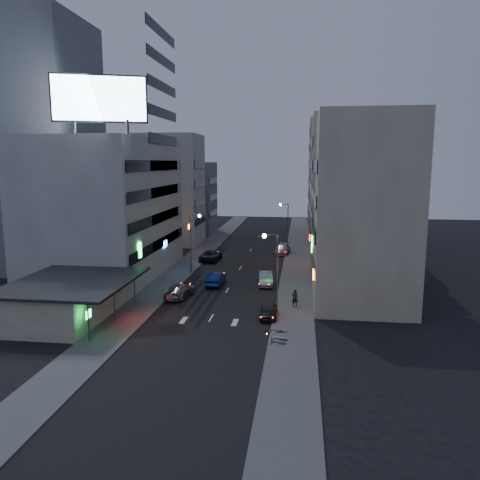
% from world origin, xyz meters
% --- Properties ---
extents(ground, '(180.00, 180.00, 0.00)m').
position_xyz_m(ground, '(0.00, 0.00, 0.00)').
color(ground, black).
rests_on(ground, ground).
extents(sidewalk_left, '(4.00, 120.00, 0.12)m').
position_xyz_m(sidewalk_left, '(-8.00, 30.00, 0.06)').
color(sidewalk_left, '#4C4C4F').
rests_on(sidewalk_left, ground).
extents(sidewalk_right, '(4.00, 120.00, 0.12)m').
position_xyz_m(sidewalk_right, '(8.00, 30.00, 0.06)').
color(sidewalk_right, '#4C4C4F').
rests_on(sidewalk_right, ground).
extents(food_court, '(11.00, 13.00, 3.88)m').
position_xyz_m(food_court, '(-13.90, 2.00, 1.98)').
color(food_court, beige).
rests_on(food_court, ground).
extents(white_building, '(14.00, 24.00, 18.00)m').
position_xyz_m(white_building, '(-17.00, 20.00, 9.00)').
color(white_building, beige).
rests_on(white_building, ground).
extents(grey_tower, '(10.00, 14.00, 34.00)m').
position_xyz_m(grey_tower, '(-26.00, 23.00, 17.00)').
color(grey_tower, slate).
rests_on(grey_tower, ground).
extents(shophouse_near, '(10.00, 11.00, 20.00)m').
position_xyz_m(shophouse_near, '(15.00, 10.50, 10.00)').
color(shophouse_near, beige).
rests_on(shophouse_near, ground).
extents(shophouse_mid, '(11.00, 12.00, 16.00)m').
position_xyz_m(shophouse_mid, '(15.50, 22.00, 8.00)').
color(shophouse_mid, tan).
rests_on(shophouse_mid, ground).
extents(shophouse_far, '(10.00, 14.00, 22.00)m').
position_xyz_m(shophouse_far, '(15.00, 35.00, 11.00)').
color(shophouse_far, beige).
rests_on(shophouse_far, ground).
extents(far_left_a, '(11.00, 10.00, 20.00)m').
position_xyz_m(far_left_a, '(-15.50, 45.00, 10.00)').
color(far_left_a, beige).
rests_on(far_left_a, ground).
extents(far_left_b, '(12.00, 10.00, 15.00)m').
position_xyz_m(far_left_b, '(-16.00, 58.00, 7.50)').
color(far_left_b, slate).
rests_on(far_left_b, ground).
extents(far_right_a, '(11.00, 12.00, 18.00)m').
position_xyz_m(far_right_a, '(15.50, 50.00, 9.00)').
color(far_right_a, tan).
rests_on(far_right_a, ground).
extents(far_right_b, '(12.00, 12.00, 24.00)m').
position_xyz_m(far_right_b, '(16.00, 64.00, 12.00)').
color(far_right_b, beige).
rests_on(far_right_b, ground).
extents(billboard, '(9.52, 3.75, 6.20)m').
position_xyz_m(billboard, '(-12.99, 9.97, 21.66)').
color(billboard, '#595B60').
rests_on(billboard, white_building).
extents(street_lamp_right_near, '(1.60, 0.44, 8.02)m').
position_xyz_m(street_lamp_right_near, '(5.90, 6.00, 5.36)').
color(street_lamp_right_near, '#595B60').
rests_on(street_lamp_right_near, sidewalk_right).
extents(street_lamp_left, '(1.60, 0.44, 8.02)m').
position_xyz_m(street_lamp_left, '(-5.90, 22.00, 5.36)').
color(street_lamp_left, '#595B60').
rests_on(street_lamp_left, sidewalk_left).
extents(street_lamp_right_far, '(1.60, 0.44, 8.02)m').
position_xyz_m(street_lamp_right_far, '(5.90, 40.00, 5.36)').
color(street_lamp_right_far, '#595B60').
rests_on(street_lamp_right_far, sidewalk_right).
extents(parked_car_right_near, '(1.71, 4.12, 1.40)m').
position_xyz_m(parked_car_right_near, '(5.58, 4.86, 0.70)').
color(parked_car_right_near, black).
rests_on(parked_car_right_near, ground).
extents(parked_car_right_mid, '(2.18, 5.00, 1.60)m').
position_xyz_m(parked_car_right_mid, '(4.34, 17.14, 0.80)').
color(parked_car_right_mid, '#989BA0').
rests_on(parked_car_right_mid, ground).
extents(parked_car_left, '(2.93, 5.93, 1.62)m').
position_xyz_m(parked_car_left, '(-5.21, 30.66, 0.81)').
color(parked_car_left, '#252529').
rests_on(parked_car_left, ground).
extents(parked_car_right_far, '(2.64, 5.49, 1.54)m').
position_xyz_m(parked_car_right_far, '(5.60, 37.30, 0.77)').
color(parked_car_right_far, '#9B9EA3').
rests_on(parked_car_right_far, ground).
extents(road_car_blue, '(1.77, 4.92, 1.61)m').
position_xyz_m(road_car_blue, '(-1.80, 16.28, 0.81)').
color(road_car_blue, navy).
rests_on(road_car_blue, ground).
extents(road_car_silver, '(2.84, 5.61, 1.56)m').
position_xyz_m(road_car_silver, '(-4.87, 10.54, 0.78)').
color(road_car_silver, '#979A9E').
rests_on(road_car_silver, ground).
extents(person, '(0.78, 0.64, 1.83)m').
position_xyz_m(person, '(8.05, 8.45, 1.04)').
color(person, black).
rests_on(person, sidewalk_right).
extents(scooter_black_a, '(0.85, 1.91, 1.13)m').
position_xyz_m(scooter_black_a, '(7.54, -1.74, 0.68)').
color(scooter_black_a, black).
rests_on(scooter_black_a, sidewalk_right).
extents(scooter_silver_a, '(1.23, 2.06, 1.19)m').
position_xyz_m(scooter_silver_a, '(7.71, -0.77, 0.72)').
color(scooter_silver_a, '#B9BEC2').
rests_on(scooter_silver_a, sidewalk_right).
extents(scooter_blue, '(0.71, 2.07, 1.26)m').
position_xyz_m(scooter_blue, '(7.62, -0.79, 0.75)').
color(scooter_blue, navy).
rests_on(scooter_blue, sidewalk_right).
extents(scooter_black_b, '(0.69, 2.05, 1.25)m').
position_xyz_m(scooter_black_b, '(7.17, 1.05, 0.74)').
color(scooter_black_b, black).
rests_on(scooter_black_b, sidewalk_right).
extents(scooter_silver_b, '(1.19, 1.93, 1.12)m').
position_xyz_m(scooter_silver_b, '(7.34, 1.22, 0.68)').
color(scooter_silver_b, '#BABDC3').
rests_on(scooter_silver_b, sidewalk_right).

